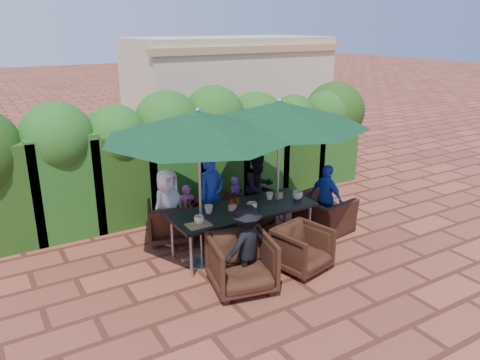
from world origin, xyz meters
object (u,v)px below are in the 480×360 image
chair_near_right (302,247)px  dining_table (243,213)px  chair_end_right (323,208)px  umbrella_right (280,114)px  chair_far_right (254,205)px  chair_far_mid (217,213)px  chair_far_left (170,220)px  umbrella_left (198,125)px  chair_near_left (242,261)px

chair_near_right → dining_table: bearing=101.4°
dining_table → chair_end_right: chair_end_right is taller
umbrella_right → chair_near_right: umbrella_right is taller
umbrella_right → chair_far_right: bearing=84.9°
chair_near_right → chair_far_mid: bearing=91.5°
dining_table → umbrella_right: umbrella_right is taller
chair_near_right → chair_far_left: bearing=110.9°
chair_far_right → chair_end_right: bearing=118.9°
chair_far_left → chair_far_right: bearing=-162.7°
chair_near_right → umbrella_left: bearing=130.3°
chair_far_mid → umbrella_left: bearing=50.8°
chair_far_left → chair_near_left: (0.24, -1.98, 0.05)m
dining_table → chair_near_left: (-0.63, -0.99, -0.24)m
umbrella_left → dining_table: bearing=4.5°
umbrella_left → chair_near_left: size_ratio=3.20×
chair_far_left → umbrella_right: bearing=169.7°
umbrella_right → chair_end_right: (0.95, -0.08, -1.79)m
dining_table → chair_far_left: size_ratio=3.17×
dining_table → chair_far_right: size_ratio=3.39×
umbrella_right → chair_near_left: bearing=-142.1°
chair_far_left → chair_near_right: bearing=143.9°
dining_table → umbrella_right: size_ratio=0.84×
chair_far_mid → chair_far_right: bearing=-175.9°
chair_near_left → chair_near_right: bearing=12.0°
umbrella_right → chair_near_right: (-0.27, -1.04, -1.84)m
chair_near_right → chair_far_right: bearing=67.1°
umbrella_left → chair_end_right: size_ratio=2.85×
chair_near_right → chair_end_right: size_ratio=0.77×
chair_far_right → chair_end_right: size_ratio=0.73×
chair_far_mid → chair_near_left: 1.94m
chair_far_left → chair_near_left: bearing=117.4°
chair_near_left → chair_end_right: (2.29, 0.96, -0.01)m
chair_far_right → dining_table: bearing=34.2°
dining_table → umbrella_right: bearing=4.1°
chair_far_left → chair_near_left: size_ratio=0.88×
umbrella_right → chair_far_left: size_ratio=3.76×
chair_far_left → chair_far_right: chair_far_left is taller
umbrella_left → chair_far_right: size_ratio=3.91×
chair_far_mid → chair_near_left: chair_near_left is taller
umbrella_left → chair_near_left: umbrella_left is taller
chair_end_right → umbrella_right: bearing=76.2°
dining_table → chair_far_left: (-0.87, 0.99, -0.30)m
chair_far_right → chair_near_left: (-1.41, -1.89, 0.08)m
chair_far_mid → chair_end_right: chair_end_right is taller
chair_far_right → chair_end_right: chair_end_right is taller
chair_far_mid → chair_end_right: (1.69, -0.88, 0.04)m
chair_far_left → chair_end_right: (2.53, -1.01, 0.04)m
chair_far_left → chair_near_right: size_ratio=1.01×
chair_far_mid → chair_far_right: size_ratio=1.07×
chair_far_left → chair_far_right: 1.66m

